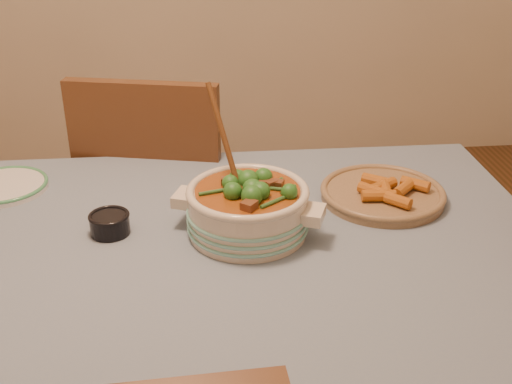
{
  "coord_description": "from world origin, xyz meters",
  "views": [
    {
      "loc": [
        0.01,
        -1.28,
        1.54
      ],
      "look_at": [
        0.14,
        0.06,
        0.86
      ],
      "focal_mm": 45.0,
      "sensor_mm": 36.0,
      "label": 1
    }
  ],
  "objects_px": {
    "dining_table": "(200,278)",
    "condiment_bowl": "(110,222)",
    "chair_far": "(160,195)",
    "fried_plate": "(383,192)",
    "stew_casserole": "(247,205)",
    "white_plate": "(4,186)"
  },
  "relations": [
    {
      "from": "dining_table",
      "to": "condiment_bowl",
      "type": "distance_m",
      "value": 0.25
    },
    {
      "from": "dining_table",
      "to": "chair_far",
      "type": "xyz_separation_m",
      "value": [
        -0.13,
        0.65,
        -0.1
      ]
    },
    {
      "from": "stew_casserole",
      "to": "fried_plate",
      "type": "height_order",
      "value": "stew_casserole"
    },
    {
      "from": "stew_casserole",
      "to": "condiment_bowl",
      "type": "relative_size",
      "value": 3.06
    },
    {
      "from": "dining_table",
      "to": "fried_plate",
      "type": "bearing_deg",
      "value": 21.1
    },
    {
      "from": "dining_table",
      "to": "chair_far",
      "type": "bearing_deg",
      "value": 101.11
    },
    {
      "from": "stew_casserole",
      "to": "fried_plate",
      "type": "xyz_separation_m",
      "value": [
        0.37,
        0.14,
        -0.05
      ]
    },
    {
      "from": "condiment_bowl",
      "to": "fried_plate",
      "type": "xyz_separation_m",
      "value": [
        0.7,
        0.11,
        -0.01
      ]
    },
    {
      "from": "fried_plate",
      "to": "dining_table",
      "type": "bearing_deg",
      "value": -158.9
    },
    {
      "from": "dining_table",
      "to": "white_plate",
      "type": "xyz_separation_m",
      "value": [
        -0.52,
        0.34,
        0.1
      ]
    },
    {
      "from": "fried_plate",
      "to": "chair_far",
      "type": "height_order",
      "value": "chair_far"
    },
    {
      "from": "condiment_bowl",
      "to": "dining_table",
      "type": "bearing_deg",
      "value": -19.78
    },
    {
      "from": "stew_casserole",
      "to": "condiment_bowl",
      "type": "distance_m",
      "value": 0.33
    },
    {
      "from": "condiment_bowl",
      "to": "chair_far",
      "type": "distance_m",
      "value": 0.62
    },
    {
      "from": "white_plate",
      "to": "fried_plate",
      "type": "xyz_separation_m",
      "value": [
        1.01,
        -0.15,
        0.01
      ]
    },
    {
      "from": "dining_table",
      "to": "white_plate",
      "type": "distance_m",
      "value": 0.63
    },
    {
      "from": "condiment_bowl",
      "to": "fried_plate",
      "type": "height_order",
      "value": "fried_plate"
    },
    {
      "from": "dining_table",
      "to": "chair_far",
      "type": "relative_size",
      "value": 1.7
    },
    {
      "from": "condiment_bowl",
      "to": "fried_plate",
      "type": "relative_size",
      "value": 0.3
    },
    {
      "from": "stew_casserole",
      "to": "fried_plate",
      "type": "bearing_deg",
      "value": 20.74
    },
    {
      "from": "chair_far",
      "to": "dining_table",
      "type": "bearing_deg",
      "value": 113.91
    },
    {
      "from": "white_plate",
      "to": "chair_far",
      "type": "bearing_deg",
      "value": 38.21
    }
  ]
}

